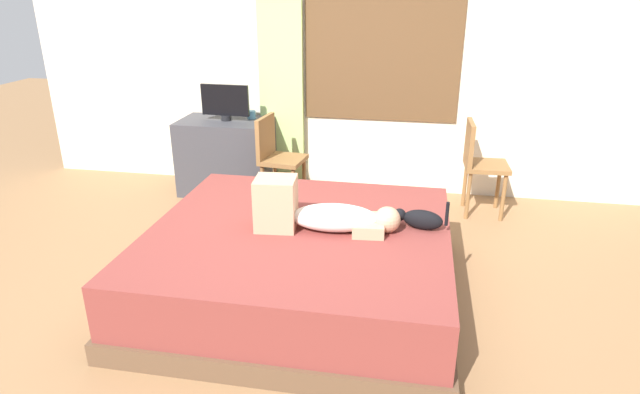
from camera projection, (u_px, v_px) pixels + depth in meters
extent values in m
plane|color=olive|center=(282.00, 308.00, 3.50)|extent=(16.00, 16.00, 0.00)
cube|color=beige|center=(339.00, 43.00, 5.15)|extent=(6.40, 0.12, 2.90)
cube|color=brown|center=(382.00, 59.00, 5.06)|extent=(1.48, 0.02, 1.18)
cube|color=white|center=(382.00, 59.00, 5.06)|extent=(1.40, 0.02, 1.10)
cube|color=brown|center=(300.00, 284.00, 3.64)|extent=(2.00, 1.91, 0.14)
cube|color=brown|center=(300.00, 252.00, 3.55)|extent=(1.94, 1.86, 0.35)
ellipsoid|color=silver|center=(334.00, 218.00, 3.44)|extent=(0.58, 0.31, 0.17)
sphere|color=tan|center=(387.00, 220.00, 3.40)|extent=(0.17, 0.17, 0.17)
cube|color=tan|center=(276.00, 203.00, 3.44)|extent=(0.28, 0.26, 0.34)
cube|color=tan|center=(368.00, 225.00, 3.43)|extent=(0.22, 0.30, 0.08)
ellipsoid|color=black|center=(423.00, 220.00, 3.45)|extent=(0.28, 0.16, 0.13)
sphere|color=black|center=(400.00, 215.00, 3.50)|extent=(0.08, 0.08, 0.08)
cylinder|color=black|center=(447.00, 214.00, 3.38)|extent=(0.03, 0.03, 0.16)
cube|color=#38383D|center=(227.00, 156.00, 5.36)|extent=(0.90, 0.56, 0.74)
cylinder|color=black|center=(226.00, 118.00, 5.21)|extent=(0.10, 0.10, 0.05)
cube|color=black|center=(225.00, 100.00, 5.15)|extent=(0.48, 0.05, 0.30)
cylinder|color=teal|center=(251.00, 115.00, 5.27)|extent=(0.08, 0.08, 0.08)
cylinder|color=brown|center=(304.00, 180.00, 5.14)|extent=(0.04, 0.04, 0.44)
cylinder|color=brown|center=(293.00, 191.00, 4.87)|extent=(0.04, 0.04, 0.44)
cylinder|color=brown|center=(275.00, 177.00, 5.22)|extent=(0.04, 0.04, 0.44)
cylinder|color=brown|center=(263.00, 188.00, 4.95)|extent=(0.04, 0.04, 0.44)
cube|color=brown|center=(283.00, 160.00, 4.96)|extent=(0.42, 0.42, 0.04)
cube|color=brown|center=(265.00, 137.00, 4.92)|extent=(0.08, 0.38, 0.38)
cylinder|color=brown|center=(498.00, 186.00, 5.00)|extent=(0.04, 0.04, 0.44)
cylinder|color=brown|center=(503.00, 198.00, 4.72)|extent=(0.04, 0.04, 0.44)
cylinder|color=brown|center=(465.00, 184.00, 5.04)|extent=(0.04, 0.04, 0.44)
cylinder|color=brown|center=(468.00, 196.00, 4.76)|extent=(0.04, 0.04, 0.44)
cube|color=brown|center=(486.00, 166.00, 4.79)|extent=(0.39, 0.39, 0.04)
cube|color=brown|center=(470.00, 143.00, 4.74)|extent=(0.05, 0.38, 0.38)
cube|color=#ADCC75|center=(281.00, 71.00, 5.23)|extent=(0.44, 0.06, 2.38)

